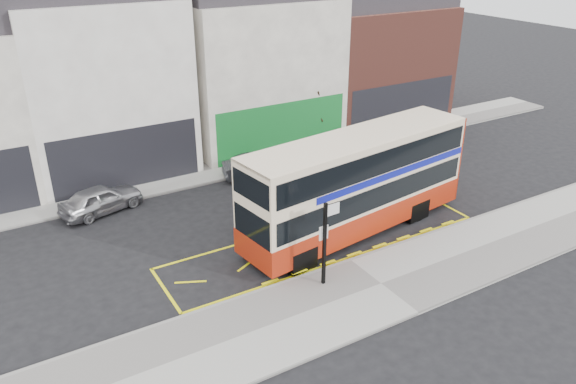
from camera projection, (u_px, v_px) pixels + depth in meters
ground at (345, 258)px, 22.69m from camera, size 120.00×120.00×0.00m
pavement at (381, 285)px, 20.87m from camera, size 40.00×4.00×0.15m
kerb at (350, 261)px, 22.37m from camera, size 40.00×0.15×0.15m
far_pavement at (229, 167)px, 31.22m from camera, size 50.00×3.00×0.15m
road_markings at (323, 241)px, 23.93m from camera, size 14.00×3.40×0.01m
terrace_left at (97, 70)px, 29.56m from camera, size 8.00×8.01×11.80m
terrace_green_shop at (250, 57)px, 33.81m from camera, size 9.00×8.01×11.30m
terrace_right at (368, 50)px, 38.17m from camera, size 9.00×8.01×10.30m
double_decker_bus at (358, 182)px, 23.88m from camera, size 11.23×3.97×4.39m
bus_stop_post at (326, 236)px, 20.06m from camera, size 0.83×0.15×3.32m
car_silver at (101, 199)px, 26.16m from camera, size 4.12×2.49×1.31m
car_grey at (259, 167)px, 29.81m from camera, size 4.00×2.21×1.25m
car_white at (373, 143)px, 32.93m from camera, size 4.73×2.22×1.33m
street_tree_right at (314, 96)px, 33.28m from camera, size 2.10×2.10×4.54m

